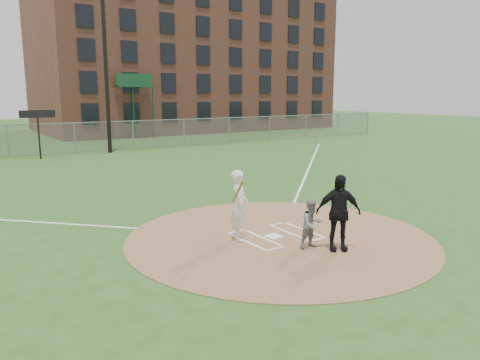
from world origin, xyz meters
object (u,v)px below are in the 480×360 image
catcher (312,224)px  batter_at_plate (239,205)px  home_plate (274,236)px  umpire (338,213)px

catcher → batter_at_plate: bearing=129.5°
home_plate → umpire: 2.08m
home_plate → batter_at_plate: size_ratio=0.22×
home_plate → batter_at_plate: batter_at_plate is taller
umpire → batter_at_plate: size_ratio=1.02×
catcher → umpire: (0.45, -0.47, 0.34)m
umpire → home_plate: bearing=141.6°
home_plate → batter_at_plate: (-0.91, 0.34, 0.94)m
catcher → batter_at_plate: 1.99m
umpire → batter_at_plate: (-1.60, 2.06, -0.01)m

